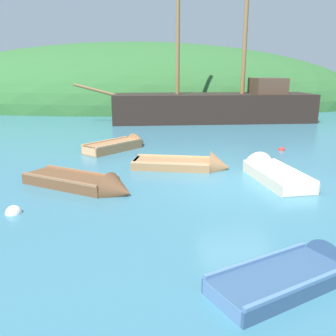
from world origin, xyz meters
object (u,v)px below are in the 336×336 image
Objects in this scene: rowboat_far at (299,275)px; rowboat_portside at (269,173)px; buoy_red at (281,150)px; rowboat_outer_right at (121,146)px; buoy_white at (14,213)px; rowboat_near_dock at (190,166)px; sailing_ship at (214,111)px; rowboat_outer_left at (86,185)px.

rowboat_far is 6.67m from rowboat_portside.
buoy_red is at bearing 45.11° from rowboat_far.
buoy_white is at bearing -152.96° from rowboat_outer_right.
rowboat_near_dock is 1.14× the size of rowboat_outer_right.
sailing_ship is 16.81m from rowboat_outer_left.
rowboat_outer_right is at bearing 41.10° from rowboat_portside.
rowboat_outer_right is at bearing 54.80° from sailing_ship.
rowboat_portside is 8.36m from buoy_white.
sailing_ship is at bearing 101.47° from buoy_red.
rowboat_portside is at bearing 24.61° from buoy_white.
rowboat_near_dock is 8.92× the size of buoy_white.
rowboat_far is at bearing -117.89° from rowboat_outer_right.
buoy_red is at bearing -52.25° from rowboat_outer_right.
rowboat_far is at bearing -71.03° from rowboat_near_dock.
rowboat_outer_right is 7.59m from buoy_red.
rowboat_far is 7.15m from buoy_white.
rowboat_near_dock is 2.92m from rowboat_portside.
rowboat_far is (1.56, -7.66, -0.00)m from rowboat_near_dock.
buoy_white is at bearing -97.77° from rowboat_outer_left.
rowboat_portside reaches higher than rowboat_near_dock.
buoy_white is (-4.88, -4.57, -0.09)m from rowboat_near_dock.
sailing_ship reaches higher than rowboat_portside.
sailing_ship is 4.33× the size of rowboat_portside.
rowboat_outer_left reaches higher than rowboat_outer_right.
rowboat_far is 7.44× the size of buoy_white.
rowboat_near_dock is at bearing -143.58° from buoy_red.
rowboat_far is (-0.88, -20.90, -0.68)m from sailing_ship.
rowboat_outer_left reaches higher than buoy_red.
rowboat_portside is 1.18× the size of rowboat_outer_right.
rowboat_portside is 4.72m from buoy_red.
sailing_ship is 14.34m from rowboat_portside.
rowboat_outer_left is 1.01× the size of rowboat_portside.
rowboat_outer_left is at bearing 92.24° from rowboat_portside.
rowboat_outer_left is (-3.43, -2.50, 0.02)m from rowboat_near_dock.
rowboat_outer_right is at bearing 82.70° from rowboat_far.
rowboat_near_dock reaches higher than rowboat_far.
sailing_ship is 56.61× the size of buoy_red.
rowboat_near_dock is at bearing 57.49° from rowboat_portside.
rowboat_outer_right is 8.26m from buoy_white.
rowboat_near_dock is 7.82m from rowboat_far.
buoy_red is at bearing 96.01° from sailing_ship.
rowboat_outer_right is (-5.84, 4.59, 0.01)m from rowboat_portside.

